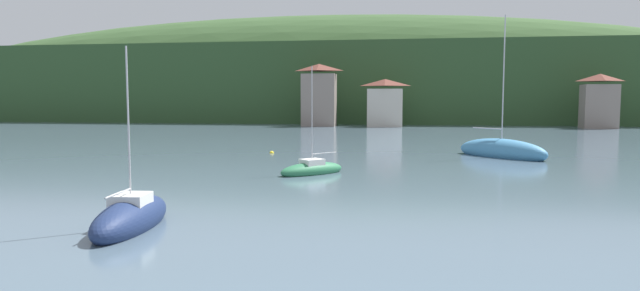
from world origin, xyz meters
name	(u,v)px	position (x,y,z in m)	size (l,w,h in m)	color
wooded_hillside	(347,92)	(-11.00, 159.20, 6.29)	(352.00, 64.93, 41.89)	#2D4C28
shore_building_west	(319,96)	(-11.20, 114.90, 5.15)	(5.98, 3.56, 10.58)	gray
shore_building_westcentral	(385,104)	(0.00, 114.84, 3.86)	(6.07, 3.42, 7.96)	beige
shore_building_central	(599,102)	(33.59, 114.87, 4.18)	(5.33, 3.49, 8.60)	gray
sailboat_far_3	(312,170)	(-2.44, 56.72, 0.28)	(4.26, 4.36, 6.99)	#2D754C
sailboat_mid_5	(131,218)	(-6.58, 41.74, 0.38)	(2.23, 5.61, 6.99)	navy
sailboat_far_6	(501,151)	(11.01, 68.75, 0.48)	(7.26, 7.53, 11.88)	teal
mooring_buoy_far	(272,153)	(-8.08, 68.94, 0.00)	(0.39, 0.39, 0.39)	yellow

